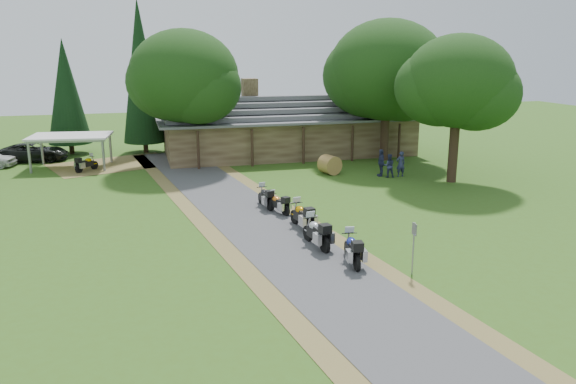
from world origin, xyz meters
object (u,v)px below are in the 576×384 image
object	(u,v)px
lodge	(288,124)
motorcycle_row_e	(265,196)
carport	(72,151)
motorcycle_row_d	(278,203)
hay_bale	(330,165)
motorcycle_carport_a	(86,163)
motorcycle_row_a	(352,248)
motorcycle_row_c	(302,215)
car_dark_suv	(33,148)
motorcycle_row_b	(316,231)

from	to	relation	value
lodge	motorcycle_row_e	world-z (taller)	lodge
carport	motorcycle_row_d	xyz separation A→B (m)	(11.74, -15.61, -0.63)
hay_bale	motorcycle_row_d	bearing A→B (deg)	-124.99
motorcycle_row_e	hay_bale	bearing A→B (deg)	-46.98
lodge	motorcycle_carport_a	distance (m)	16.26
motorcycle_row_a	motorcycle_row_c	bearing A→B (deg)	15.53
carport	motorcycle_carport_a	xyz separation A→B (m)	(1.08, -1.61, -0.60)
carport	hay_bale	size ratio (longest dim) A/B	4.24
motorcycle_row_a	motorcycle_row_d	bearing A→B (deg)	16.11
motorcycle_row_a	motorcycle_row_c	distance (m)	5.04
car_dark_suv	lodge	bearing A→B (deg)	-90.42
motorcycle_row_a	motorcycle_row_d	world-z (taller)	motorcycle_row_a
motorcycle_row_b	hay_bale	xyz separation A→B (m)	(5.61, 14.06, -0.07)
car_dark_suv	motorcycle_row_e	xyz separation A→B (m)	(14.52, -17.79, -0.42)
carport	car_dark_suv	bearing A→B (deg)	139.84
car_dark_suv	motorcycle_row_c	size ratio (longest dim) A/B	2.67
car_dark_suv	hay_bale	bearing A→B (deg)	-111.47
lodge	motorcycle_carport_a	bearing A→B (deg)	-169.31
motorcycle_row_b	motorcycle_row_e	world-z (taller)	motorcycle_row_b
carport	motorcycle_row_c	distance (m)	22.17
carport	motorcycle_row_b	bearing A→B (deg)	-53.29
car_dark_suv	carport	bearing A→B (deg)	-131.81
hay_bale	motorcycle_row_b	bearing A→B (deg)	-111.75
carport	motorcycle_row_e	distance (m)	18.29
lodge	motorcycle_row_e	xyz separation A→B (m)	(-5.63, -15.73, -1.80)
motorcycle_carport_a	hay_bale	distance (m)	17.48
carport	motorcycle_row_d	size ratio (longest dim) A/B	3.26
car_dark_suv	motorcycle_row_e	world-z (taller)	car_dark_suv
motorcycle_row_a	motorcycle_carport_a	distance (m)	24.85
carport	motorcycle_row_a	bearing A→B (deg)	-54.27
motorcycle_row_a	motorcycle_carport_a	world-z (taller)	motorcycle_row_a
carport	car_dark_suv	distance (m)	4.69
motorcycle_row_b	motorcycle_row_c	world-z (taller)	motorcycle_row_b
motorcycle_row_c	motorcycle_carport_a	bearing A→B (deg)	24.71
motorcycle_row_c	motorcycle_row_d	distance (m)	2.94
motorcycle_row_b	motorcycle_carport_a	distance (m)	22.44
motorcycle_row_d	motorcycle_row_e	distance (m)	1.33
car_dark_suv	motorcycle_row_d	distance (m)	24.20
motorcycle_row_c	motorcycle_carport_a	distance (m)	20.22
motorcycle_row_d	motorcycle_carport_a	size ratio (longest dim) A/B	0.96
motorcycle_carport_a	carport	bearing A→B (deg)	78.11
motorcycle_row_b	motorcycle_row_e	distance (m)	6.88
motorcycle_row_a	carport	bearing A→B (deg)	36.72
carport	hay_bale	xyz separation A→B (m)	(17.67, -7.13, -0.55)
carport	motorcycle_carport_a	distance (m)	2.03
lodge	car_dark_suv	distance (m)	20.30
carport	motorcycle_row_a	distance (m)	26.79
motorcycle_row_b	hay_bale	size ratio (longest dim) A/B	1.61
motorcycle_row_d	hay_bale	xyz separation A→B (m)	(5.93, 8.48, 0.07)
lodge	motorcycle_row_c	bearing A→B (deg)	-103.46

